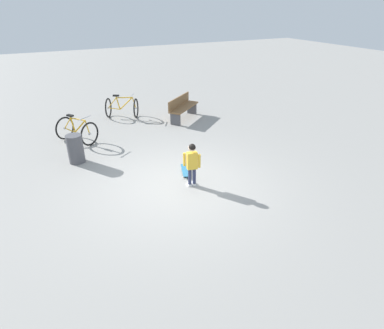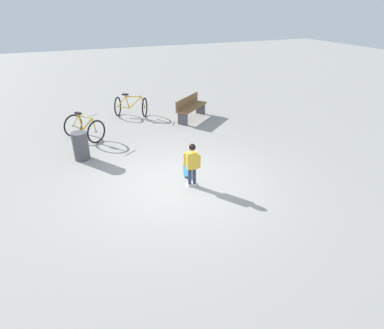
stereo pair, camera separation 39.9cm
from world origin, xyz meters
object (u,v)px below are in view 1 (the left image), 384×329
child_person (192,160)px  bicycle_mid (77,130)px  trash_bin (75,149)px  street_bench (183,107)px  skateboard (186,170)px  bicycle_far (122,107)px

child_person → bicycle_mid: (1.96, -3.87, -0.28)m
child_person → trash_bin: 3.32m
child_person → street_bench: child_person is taller
skateboard → trash_bin: trash_bin is taller
child_person → trash_bin: child_person is taller
child_person → trash_bin: bearing=-48.1°
child_person → bicycle_far: child_person is taller
skateboard → bicycle_mid: bicycle_mid is taller
child_person → street_bench: 4.81m
child_person → skateboard: (-0.14, -0.64, -0.60)m
child_person → bicycle_far: bearing=-88.8°
bicycle_far → bicycle_mid: bearing=42.5°
child_person → trash_bin: (2.21, -2.46, -0.27)m
bicycle_far → street_bench: 2.22m
skateboard → trash_bin: (2.35, -1.82, 0.32)m
trash_bin → skateboard: bearing=142.3°
skateboard → trash_bin: bearing=-37.7°
child_person → trash_bin: size_ratio=1.38×
street_bench → bicycle_mid: bearing=8.7°
skateboard → bicycle_far: (0.26, -4.92, 0.32)m
skateboard → street_bench: size_ratio=0.46×
bicycle_mid → street_bench: bicycle_mid is taller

